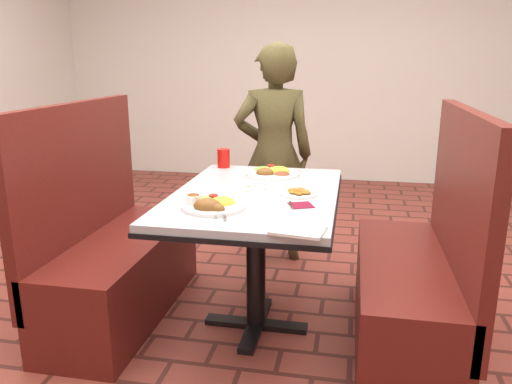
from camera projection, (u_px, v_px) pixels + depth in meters
dining_table at (256, 210)px, 2.51m from camera, size 0.81×1.21×0.75m
booth_bench_left at (114, 258)px, 2.75m from camera, size 0.47×1.20×1.17m
booth_bench_right at (415, 283)px, 2.45m from camera, size 0.47×1.20×1.17m
diner_person at (274, 155)px, 3.43m from camera, size 0.61×0.47×1.50m
near_dinner_plate at (212, 202)px, 2.21m from camera, size 0.28×0.28×0.09m
far_dinner_plate at (273, 170)px, 2.84m from camera, size 0.30×0.30×0.08m
plantain_plate at (299, 193)px, 2.43m from camera, size 0.17×0.17×0.03m
maroon_napkin at (301, 205)px, 2.26m from camera, size 0.13×0.13×0.00m
spoon_utensil at (291, 205)px, 2.25m from camera, size 0.03×0.12×0.00m
red_tumbler at (224, 158)px, 3.04m from camera, size 0.08×0.08×0.11m
paper_napkin at (298, 230)px, 1.92m from camera, size 0.22×0.18×0.01m
knife_utensil at (224, 213)px, 2.12m from camera, size 0.07×0.17×0.00m
fork_utensil at (218, 212)px, 2.14m from camera, size 0.02×0.15×0.00m
lettuce_shreds at (266, 189)px, 2.54m from camera, size 0.28×0.32×0.00m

